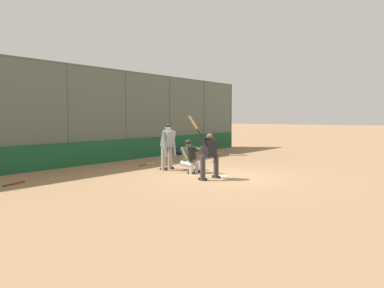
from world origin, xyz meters
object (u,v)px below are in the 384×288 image
spare_bat_first_base_side (235,155)px  catcher_behind_plate (190,156)px  spare_bat_by_padding (17,183)px  equipment_bag_dugout_side (184,151)px  fielding_glove_on_dirt (215,161)px  batter_at_plate (209,154)px  umpire_home (168,146)px  spare_bat_third_base_side (149,164)px  spare_bat_near_backstop (183,160)px

spare_bat_first_base_side → catcher_behind_plate: bearing=68.5°
spare_bat_by_padding → equipment_bag_dugout_side: size_ratio=0.71×
spare_bat_by_padding → fielding_glove_on_dirt: (-7.84, 1.78, 0.02)m
batter_at_plate → spare_bat_by_padding: (4.14, -4.05, -0.76)m
catcher_behind_plate → fielding_glove_on_dirt: (-3.00, -0.97, -0.56)m
spare_bat_by_padding → catcher_behind_plate: bearing=-52.5°
umpire_home → fielding_glove_on_dirt: (-2.88, 0.18, -0.85)m
spare_bat_by_padding → spare_bat_first_base_side: same height
spare_bat_by_padding → spare_bat_third_base_side: 5.55m
spare_bat_first_base_side → fielding_glove_on_dirt: bearing=66.4°
spare_bat_near_backstop → fielding_glove_on_dirt: bearing=78.5°
catcher_behind_plate → equipment_bag_dugout_side: catcher_behind_plate is taller
batter_at_plate → spare_bat_third_base_side: (-1.41, -3.99, -0.76)m
catcher_behind_plate → spare_bat_near_backstop: (-2.53, -2.37, -0.58)m
spare_bat_by_padding → spare_bat_third_base_side: same height
spare_bat_by_padding → spare_bat_third_base_side: size_ratio=0.96×
spare_bat_first_base_side → fielding_glove_on_dirt: size_ratio=2.41×
catcher_behind_plate → fielding_glove_on_dirt: catcher_behind_plate is taller
spare_bat_near_backstop → catcher_behind_plate: bearing=13.0°
batter_at_plate → catcher_behind_plate: batter_at_plate is taller
fielding_glove_on_dirt → batter_at_plate: bearing=31.5°
spare_bat_third_base_side → spare_bat_first_base_side: bearing=-12.9°
batter_at_plate → spare_bat_first_base_side: (-6.70, -3.00, -0.76)m
spare_bat_near_backstop → spare_bat_first_base_side: (-3.47, 0.67, 0.00)m
umpire_home → spare_bat_by_padding: 5.28m
umpire_home → equipment_bag_dugout_side: bearing=-149.7°
spare_bat_third_base_side → fielding_glove_on_dirt: size_ratio=2.82×
catcher_behind_plate → spare_bat_third_base_side: 2.85m
spare_bat_near_backstop → spare_bat_first_base_side: 3.53m
spare_bat_near_backstop → spare_bat_third_base_side: 1.84m
spare_bat_third_base_side → batter_at_plate: bearing=-111.8°
batter_at_plate → fielding_glove_on_dirt: (-3.70, -2.26, -0.74)m
batter_at_plate → umpire_home: bearing=-102.7°
batter_at_plate → spare_bat_by_padding: batter_at_plate is taller
fielding_glove_on_dirt → spare_bat_third_base_side: bearing=-37.0°
batter_at_plate → spare_bat_first_base_side: bearing=-150.0°
batter_at_plate → catcher_behind_plate: 1.48m
umpire_home → spare_bat_third_base_side: umpire_home is taller
umpire_home → spare_bat_near_backstop: size_ratio=2.29×
umpire_home → spare_bat_first_base_side: size_ratio=2.27×
batter_at_plate → spare_bat_near_backstop: bearing=-125.5°
spare_bat_near_backstop → umpire_home: bearing=-3.3°
spare_bat_first_base_side → batter_at_plate: bearing=76.8°
spare_bat_first_base_side → equipment_bag_dugout_side: (0.90, -2.63, 0.12)m
catcher_behind_plate → spare_bat_by_padding: bearing=-37.2°
fielding_glove_on_dirt → equipment_bag_dugout_side: equipment_bag_dugout_side is taller
catcher_behind_plate → spare_bat_near_backstop: catcher_behind_plate is taller
batter_at_plate → spare_bat_first_base_side: 7.38m
batter_at_plate → catcher_behind_plate: size_ratio=1.70×
spare_bat_third_base_side → spare_bat_near_backstop: bearing=-12.3°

